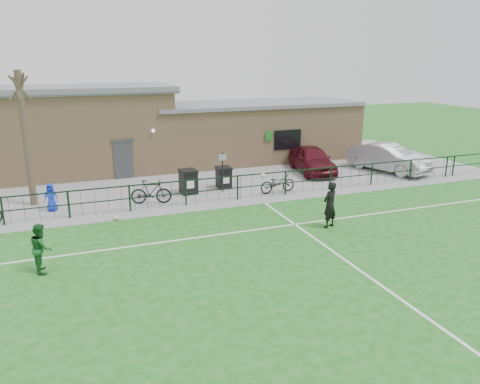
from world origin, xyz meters
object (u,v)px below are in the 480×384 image
object	(u,v)px
bicycle_d	(151,192)
ball_ground	(116,218)
spectator_child	(51,197)
wheelie_bin_left	(188,182)
sign_post	(223,172)
car_silver	(388,158)
wheelie_bin_right	(224,178)
bicycle_e	(277,183)
bare_tree	(26,140)
car_maroon	(312,159)
outfield_player	(41,248)

from	to	relation	value
bicycle_d	ball_ground	xyz separation A→B (m)	(-1.79, -1.76, -0.46)
spectator_child	ball_ground	size ratio (longest dim) A/B	5.52
wheelie_bin_left	spectator_child	size ratio (longest dim) A/B	0.89
sign_post	car_silver	distance (m)	10.51
sign_post	car_silver	size ratio (longest dim) A/B	0.41
wheelie_bin_right	sign_post	world-z (taller)	sign_post
bicycle_e	sign_post	bearing A→B (deg)	62.01
sign_post	bicycle_e	xyz separation A→B (m)	(2.50, -1.09, -0.51)
car_silver	bicycle_d	xyz separation A→B (m)	(-14.19, -1.45, -0.25)
bare_tree	wheelie_bin_right	size ratio (longest dim) A/B	5.93
ball_ground	wheelie_bin_right	bearing A→B (deg)	28.74
bicycle_d	ball_ground	world-z (taller)	bicycle_d
car_maroon	outfield_player	bearing A→B (deg)	-139.35
ball_ground	wheelie_bin_left	bearing A→B (deg)	36.45
bicycle_d	sign_post	bearing A→B (deg)	-63.54
ball_ground	bicycle_d	bearing A→B (deg)	44.53
wheelie_bin_left	ball_ground	distance (m)	4.77
bicycle_e	spectator_child	size ratio (longest dim) A/B	1.51
wheelie_bin_left	car_maroon	size ratio (longest dim) A/B	0.24
car_maroon	spectator_child	xyz separation A→B (m)	(-14.15, -2.32, -0.15)
bicycle_e	spectator_child	xyz separation A→B (m)	(-10.47, 0.83, 0.13)
outfield_player	car_maroon	bearing A→B (deg)	-63.00
car_silver	bicycle_e	bearing A→B (deg)	173.84
bare_tree	bicycle_d	size ratio (longest dim) A/B	3.24
wheelie_bin_left	wheelie_bin_right	size ratio (longest dim) A/B	1.10
sign_post	spectator_child	size ratio (longest dim) A/B	1.61
car_silver	ball_ground	distance (m)	16.31
wheelie_bin_left	outfield_player	size ratio (longest dim) A/B	0.70
bare_tree	car_maroon	world-z (taller)	bare_tree
bicycle_e	outfield_player	xyz separation A→B (m)	(-10.66, -5.47, 0.28)
car_maroon	bare_tree	bearing A→B (deg)	-166.23
wheelie_bin_left	wheelie_bin_right	world-z (taller)	wheelie_bin_left
bare_tree	car_maroon	size ratio (longest dim) A/B	1.33
car_maroon	ball_ground	distance (m)	12.54
sign_post	ball_ground	xyz separation A→B (m)	(-5.49, -2.49, -0.91)
wheelie_bin_right	bicycle_e	xyz separation A→B (m)	(2.22, -1.77, -0.01)
bare_tree	ball_ground	world-z (taller)	bare_tree
wheelie_bin_right	bicycle_d	world-z (taller)	bicycle_d
wheelie_bin_right	outfield_player	bearing A→B (deg)	-138.62
ball_ground	spectator_child	bearing A→B (deg)	138.13
car_silver	car_maroon	bearing A→B (deg)	143.76
wheelie_bin_left	bicycle_e	distance (m)	4.41
bare_tree	wheelie_bin_left	size ratio (longest dim) A/B	5.41
sign_post	bicycle_e	distance (m)	2.78
car_maroon	wheelie_bin_left	bearing A→B (deg)	-157.95
sign_post	bare_tree	bearing A→B (deg)	173.61
sign_post	car_maroon	distance (m)	6.52
bicycle_d	bicycle_e	world-z (taller)	bicycle_d
wheelie_bin_left	spectator_child	distance (m)	6.33
wheelie_bin_right	car_silver	distance (m)	10.21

